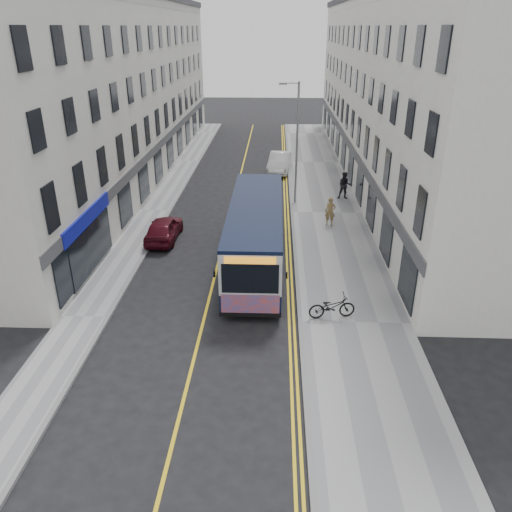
# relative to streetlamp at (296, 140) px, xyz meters

# --- Properties ---
(ground) EXTENTS (140.00, 140.00, 0.00)m
(ground) POSITION_rel_streetlamp_xyz_m (-4.17, -14.00, -4.38)
(ground) COLOR black
(ground) RESTS_ON ground
(pavement_east) EXTENTS (4.50, 64.00, 0.12)m
(pavement_east) POSITION_rel_streetlamp_xyz_m (2.08, -2.00, -4.32)
(pavement_east) COLOR gray
(pavement_east) RESTS_ON ground
(pavement_west) EXTENTS (2.00, 64.00, 0.12)m
(pavement_west) POSITION_rel_streetlamp_xyz_m (-9.17, -2.00, -4.32)
(pavement_west) COLOR gray
(pavement_west) RESTS_ON ground
(kerb_east) EXTENTS (0.18, 64.00, 0.13)m
(kerb_east) POSITION_rel_streetlamp_xyz_m (-0.17, -2.00, -4.32)
(kerb_east) COLOR slate
(kerb_east) RESTS_ON ground
(kerb_west) EXTENTS (0.18, 64.00, 0.13)m
(kerb_west) POSITION_rel_streetlamp_xyz_m (-8.17, -2.00, -4.32)
(kerb_west) COLOR slate
(kerb_west) RESTS_ON ground
(road_centre_line) EXTENTS (0.12, 64.00, 0.01)m
(road_centre_line) POSITION_rel_streetlamp_xyz_m (-4.17, -2.00, -4.38)
(road_centre_line) COLOR yellow
(road_centre_line) RESTS_ON ground
(road_dbl_yellow_inner) EXTENTS (0.10, 64.00, 0.01)m
(road_dbl_yellow_inner) POSITION_rel_streetlamp_xyz_m (-0.62, -2.00, -4.38)
(road_dbl_yellow_inner) COLOR yellow
(road_dbl_yellow_inner) RESTS_ON ground
(road_dbl_yellow_outer) EXTENTS (0.10, 64.00, 0.01)m
(road_dbl_yellow_outer) POSITION_rel_streetlamp_xyz_m (-0.42, -2.00, -4.38)
(road_dbl_yellow_outer) COLOR yellow
(road_dbl_yellow_outer) RESTS_ON ground
(terrace_east) EXTENTS (6.00, 46.00, 13.00)m
(terrace_east) POSITION_rel_streetlamp_xyz_m (7.33, 7.00, 2.12)
(terrace_east) COLOR white
(terrace_east) RESTS_ON ground
(terrace_west) EXTENTS (6.00, 46.00, 13.00)m
(terrace_west) POSITION_rel_streetlamp_xyz_m (-13.17, 7.00, 2.12)
(terrace_west) COLOR silver
(terrace_west) RESTS_ON ground
(streetlamp) EXTENTS (1.32, 0.18, 8.00)m
(streetlamp) POSITION_rel_streetlamp_xyz_m (0.00, 0.00, 0.00)
(streetlamp) COLOR gray
(streetlamp) RESTS_ON ground
(city_bus) EXTENTS (2.60, 11.13, 3.23)m
(city_bus) POSITION_rel_streetlamp_xyz_m (-2.22, -9.75, -2.61)
(city_bus) COLOR black
(city_bus) RESTS_ON ground
(bicycle) EXTENTS (2.03, 0.99, 1.02)m
(bicycle) POSITION_rel_streetlamp_xyz_m (1.12, -14.89, -3.75)
(bicycle) COLOR black
(bicycle) RESTS_ON pavement_east
(pedestrian_near) EXTENTS (0.68, 0.51, 1.71)m
(pedestrian_near) POSITION_rel_streetlamp_xyz_m (2.05, -4.23, -3.41)
(pedestrian_near) COLOR olive
(pedestrian_near) RESTS_ON pavement_east
(pedestrian_far) EXTENTS (0.95, 0.76, 1.89)m
(pedestrian_far) POSITION_rel_streetlamp_xyz_m (3.53, 0.91, -3.32)
(pedestrian_far) COLOR black
(pedestrian_far) RESTS_ON pavement_east
(car_white) EXTENTS (2.16, 4.86, 1.55)m
(car_white) POSITION_rel_streetlamp_xyz_m (-0.97, 8.35, -3.61)
(car_white) COLOR silver
(car_white) RESTS_ON ground
(car_maroon) EXTENTS (1.70, 4.03, 1.36)m
(car_maroon) POSITION_rel_streetlamp_xyz_m (-7.57, -6.65, -3.70)
(car_maroon) COLOR #4E0D18
(car_maroon) RESTS_ON ground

